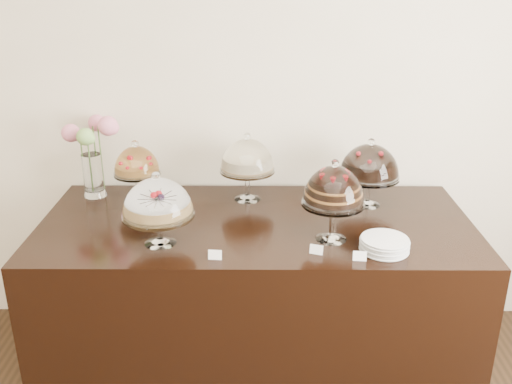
{
  "coord_description": "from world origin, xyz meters",
  "views": [
    {
      "loc": [
        0.16,
        -0.2,
        2.12
      ],
      "look_at": [
        0.14,
        2.4,
        1.08
      ],
      "focal_mm": 40.0,
      "sensor_mm": 36.0,
      "label": 1
    }
  ],
  "objects_px": {
    "cake_stand_cheesecake": "(247,158)",
    "cake_stand_dark_choco": "(370,164)",
    "cake_stand_sugar_sponge": "(157,201)",
    "plate_stack": "(384,245)",
    "display_counter": "(256,297)",
    "flower_vase": "(92,149)",
    "cake_stand_choco_layer": "(334,189)",
    "cake_stand_fruit_tart": "(137,164)"
  },
  "relations": [
    {
      "from": "display_counter",
      "to": "cake_stand_cheesecake",
      "type": "relative_size",
      "value": 5.75
    },
    {
      "from": "display_counter",
      "to": "plate_stack",
      "type": "bearing_deg",
      "value": -28.63
    },
    {
      "from": "display_counter",
      "to": "cake_stand_cheesecake",
      "type": "distance_m",
      "value": 0.75
    },
    {
      "from": "cake_stand_cheesecake",
      "to": "cake_stand_fruit_tart",
      "type": "height_order",
      "value": "cake_stand_cheesecake"
    },
    {
      "from": "cake_stand_cheesecake",
      "to": "cake_stand_sugar_sponge",
      "type": "bearing_deg",
      "value": -126.19
    },
    {
      "from": "plate_stack",
      "to": "cake_stand_choco_layer",
      "type": "bearing_deg",
      "value": 152.17
    },
    {
      "from": "cake_stand_cheesecake",
      "to": "cake_stand_fruit_tart",
      "type": "relative_size",
      "value": 1.09
    },
    {
      "from": "cake_stand_choco_layer",
      "to": "cake_stand_dark_choco",
      "type": "xyz_separation_m",
      "value": [
        0.24,
        0.42,
        -0.03
      ]
    },
    {
      "from": "display_counter",
      "to": "cake_stand_sugar_sponge",
      "type": "bearing_deg",
      "value": -150.96
    },
    {
      "from": "flower_vase",
      "to": "cake_stand_sugar_sponge",
      "type": "bearing_deg",
      "value": -52.81
    },
    {
      "from": "cake_stand_cheesecake",
      "to": "plate_stack",
      "type": "relative_size",
      "value": 1.74
    },
    {
      "from": "cake_stand_sugar_sponge",
      "to": "cake_stand_choco_layer",
      "type": "bearing_deg",
      "value": 3.48
    },
    {
      "from": "plate_stack",
      "to": "cake_stand_dark_choco",
      "type": "bearing_deg",
      "value": 88.44
    },
    {
      "from": "cake_stand_fruit_tart",
      "to": "plate_stack",
      "type": "relative_size",
      "value": 1.6
    },
    {
      "from": "cake_stand_choco_layer",
      "to": "plate_stack",
      "type": "height_order",
      "value": "cake_stand_choco_layer"
    },
    {
      "from": "display_counter",
      "to": "cake_stand_fruit_tart",
      "type": "bearing_deg",
      "value": 158.09
    },
    {
      "from": "display_counter",
      "to": "cake_stand_choco_layer",
      "type": "xyz_separation_m",
      "value": [
        0.36,
        -0.2,
        0.71
      ]
    },
    {
      "from": "display_counter",
      "to": "cake_stand_cheesecake",
      "type": "xyz_separation_m",
      "value": [
        -0.05,
        0.3,
        0.69
      ]
    },
    {
      "from": "cake_stand_fruit_tart",
      "to": "cake_stand_choco_layer",
      "type": "bearing_deg",
      "value": -24.59
    },
    {
      "from": "cake_stand_choco_layer",
      "to": "flower_vase",
      "type": "height_order",
      "value": "flower_vase"
    },
    {
      "from": "display_counter",
      "to": "cake_stand_fruit_tart",
      "type": "relative_size",
      "value": 6.27
    },
    {
      "from": "cake_stand_sugar_sponge",
      "to": "display_counter",
      "type": "bearing_deg",
      "value": 29.04
    },
    {
      "from": "cake_stand_fruit_tart",
      "to": "plate_stack",
      "type": "bearing_deg",
      "value": -25.2
    },
    {
      "from": "cake_stand_cheesecake",
      "to": "plate_stack",
      "type": "distance_m",
      "value": 0.91
    },
    {
      "from": "cake_stand_choco_layer",
      "to": "plate_stack",
      "type": "xyz_separation_m",
      "value": [
        0.23,
        -0.12,
        -0.23
      ]
    },
    {
      "from": "flower_vase",
      "to": "plate_stack",
      "type": "xyz_separation_m",
      "value": [
        1.5,
        -0.67,
        -0.24
      ]
    },
    {
      "from": "display_counter",
      "to": "flower_vase",
      "type": "height_order",
      "value": "flower_vase"
    },
    {
      "from": "cake_stand_dark_choco",
      "to": "flower_vase",
      "type": "xyz_separation_m",
      "value": [
        -1.51,
        0.13,
        0.04
      ]
    },
    {
      "from": "cake_stand_choco_layer",
      "to": "cake_stand_cheesecake",
      "type": "relative_size",
      "value": 1.05
    },
    {
      "from": "cake_stand_sugar_sponge",
      "to": "cake_stand_fruit_tart",
      "type": "relative_size",
      "value": 1.02
    },
    {
      "from": "cake_stand_dark_choco",
      "to": "cake_stand_fruit_tart",
      "type": "xyz_separation_m",
      "value": [
        -1.25,
        0.04,
        -0.01
      ]
    },
    {
      "from": "display_counter",
      "to": "cake_stand_dark_choco",
      "type": "height_order",
      "value": "cake_stand_dark_choco"
    },
    {
      "from": "display_counter",
      "to": "flower_vase",
      "type": "bearing_deg",
      "value": 158.71
    },
    {
      "from": "plate_stack",
      "to": "flower_vase",
      "type": "bearing_deg",
      "value": 155.72
    },
    {
      "from": "cake_stand_dark_choco",
      "to": "flower_vase",
      "type": "bearing_deg",
      "value": 175.03
    },
    {
      "from": "cake_stand_sugar_sponge",
      "to": "plate_stack",
      "type": "bearing_deg",
      "value": -3.94
    },
    {
      "from": "cake_stand_sugar_sponge",
      "to": "cake_stand_dark_choco",
      "type": "xyz_separation_m",
      "value": [
        1.05,
        0.47,
        0.02
      ]
    },
    {
      "from": "cake_stand_cheesecake",
      "to": "cake_stand_dark_choco",
      "type": "relative_size",
      "value": 1.02
    },
    {
      "from": "cake_stand_dark_choco",
      "to": "cake_stand_fruit_tart",
      "type": "relative_size",
      "value": 1.07
    },
    {
      "from": "display_counter",
      "to": "cake_stand_choco_layer",
      "type": "height_order",
      "value": "cake_stand_choco_layer"
    },
    {
      "from": "cake_stand_sugar_sponge",
      "to": "cake_stand_dark_choco",
      "type": "relative_size",
      "value": 0.95
    },
    {
      "from": "cake_stand_fruit_tart",
      "to": "display_counter",
      "type": "bearing_deg",
      "value": -21.91
    }
  ]
}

